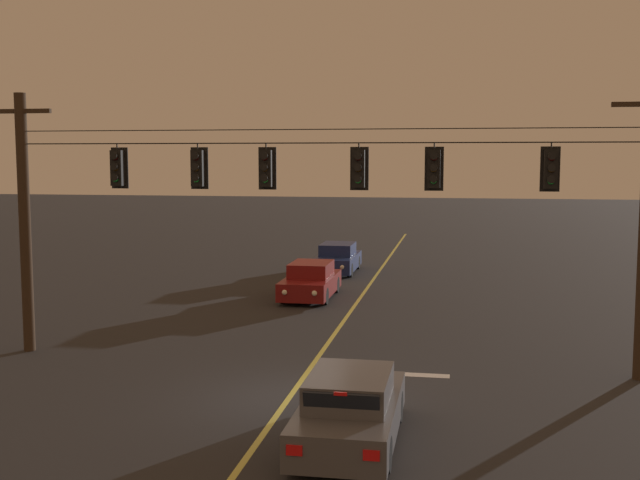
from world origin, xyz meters
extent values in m
plane|color=#28282B|center=(0.00, 0.00, 0.00)|extent=(180.00, 180.00, 0.00)
cube|color=#D1C64C|center=(0.00, 9.11, 0.00)|extent=(0.14, 60.00, 0.01)
cube|color=silver|center=(1.90, 2.51, 0.00)|extent=(3.40, 0.36, 0.01)
cylinder|color=#38281C|center=(-8.23, 3.11, 3.63)|extent=(0.32, 0.32, 7.25)
cube|color=#38281C|center=(-8.23, 3.11, 6.75)|extent=(1.80, 0.12, 0.12)
cylinder|color=slate|center=(-8.23, 3.11, 6.40)|extent=(0.12, 0.12, 0.18)
cylinder|color=black|center=(0.00, 3.11, 5.85)|extent=(16.46, 0.03, 0.03)
cylinder|color=black|center=(0.00, 3.11, 6.20)|extent=(16.46, 0.02, 0.02)
cylinder|color=black|center=(-5.42, 3.11, 5.76)|extent=(0.04, 0.04, 0.18)
cube|color=black|center=(-5.42, 3.11, 5.19)|extent=(0.32, 0.26, 0.96)
cube|color=black|center=(-5.42, 3.25, 5.19)|extent=(0.48, 0.03, 1.12)
sphere|color=#380A0A|center=(-5.42, 2.95, 5.48)|extent=(0.17, 0.17, 0.17)
cylinder|color=black|center=(-5.42, 2.91, 5.52)|extent=(0.20, 0.10, 0.20)
sphere|color=#3D280A|center=(-5.42, 2.95, 5.19)|extent=(0.17, 0.17, 0.17)
cylinder|color=black|center=(-5.42, 2.91, 5.23)|extent=(0.20, 0.10, 0.20)
sphere|color=#1ED83F|center=(-5.42, 2.95, 4.90)|extent=(0.17, 0.17, 0.17)
cylinder|color=black|center=(-5.42, 2.91, 4.95)|extent=(0.20, 0.10, 0.20)
cylinder|color=black|center=(-3.14, 3.11, 5.76)|extent=(0.04, 0.04, 0.18)
cube|color=black|center=(-3.14, 3.11, 5.19)|extent=(0.32, 0.26, 0.96)
cube|color=black|center=(-3.14, 3.25, 5.19)|extent=(0.48, 0.03, 1.12)
sphere|color=#380A0A|center=(-3.14, 2.95, 5.48)|extent=(0.17, 0.17, 0.17)
cylinder|color=black|center=(-3.14, 2.91, 5.52)|extent=(0.20, 0.10, 0.20)
sphere|color=#3D280A|center=(-3.14, 2.95, 5.19)|extent=(0.17, 0.17, 0.17)
cylinder|color=black|center=(-3.14, 2.91, 5.23)|extent=(0.20, 0.10, 0.20)
sphere|color=#1ED83F|center=(-3.14, 2.95, 4.90)|extent=(0.17, 0.17, 0.17)
cylinder|color=black|center=(-3.14, 2.91, 4.95)|extent=(0.20, 0.10, 0.20)
cylinder|color=black|center=(-1.26, 3.11, 5.76)|extent=(0.04, 0.04, 0.18)
cube|color=black|center=(-1.26, 3.11, 5.19)|extent=(0.32, 0.26, 0.96)
cube|color=black|center=(-1.26, 3.25, 5.19)|extent=(0.48, 0.03, 1.12)
sphere|color=#380A0A|center=(-1.26, 2.95, 5.48)|extent=(0.17, 0.17, 0.17)
cylinder|color=black|center=(-1.26, 2.91, 5.52)|extent=(0.20, 0.10, 0.20)
sphere|color=#3D280A|center=(-1.26, 2.95, 5.19)|extent=(0.17, 0.17, 0.17)
cylinder|color=black|center=(-1.26, 2.91, 5.23)|extent=(0.20, 0.10, 0.20)
sphere|color=#1ED83F|center=(-1.26, 2.95, 4.90)|extent=(0.17, 0.17, 0.17)
cylinder|color=black|center=(-1.26, 2.91, 4.95)|extent=(0.20, 0.10, 0.20)
cylinder|color=black|center=(1.19, 3.11, 5.76)|extent=(0.04, 0.04, 0.18)
cube|color=black|center=(1.19, 3.11, 5.19)|extent=(0.32, 0.26, 0.96)
cube|color=black|center=(1.19, 3.25, 5.19)|extent=(0.48, 0.03, 1.12)
sphere|color=#380A0A|center=(1.19, 2.95, 5.48)|extent=(0.17, 0.17, 0.17)
cylinder|color=black|center=(1.19, 2.91, 5.52)|extent=(0.20, 0.10, 0.20)
sphere|color=#3D280A|center=(1.19, 2.95, 5.19)|extent=(0.17, 0.17, 0.17)
cylinder|color=black|center=(1.19, 2.91, 5.23)|extent=(0.20, 0.10, 0.20)
sphere|color=#1ED83F|center=(1.19, 2.95, 4.90)|extent=(0.17, 0.17, 0.17)
cylinder|color=black|center=(1.19, 2.91, 4.95)|extent=(0.20, 0.10, 0.20)
cylinder|color=black|center=(3.11, 3.11, 5.76)|extent=(0.04, 0.04, 0.18)
cube|color=black|center=(3.11, 3.11, 5.19)|extent=(0.32, 0.26, 0.96)
cube|color=black|center=(3.11, 3.25, 5.19)|extent=(0.48, 0.03, 1.12)
sphere|color=#380A0A|center=(3.11, 2.95, 5.48)|extent=(0.17, 0.17, 0.17)
cylinder|color=black|center=(3.11, 2.91, 5.52)|extent=(0.20, 0.10, 0.20)
sphere|color=#3D280A|center=(3.11, 2.95, 5.19)|extent=(0.17, 0.17, 0.17)
cylinder|color=black|center=(3.11, 2.91, 5.23)|extent=(0.20, 0.10, 0.20)
sphere|color=#1ED83F|center=(3.11, 2.95, 4.90)|extent=(0.17, 0.17, 0.17)
cylinder|color=black|center=(3.11, 2.91, 4.95)|extent=(0.20, 0.10, 0.20)
cylinder|color=black|center=(5.96, 3.11, 5.76)|extent=(0.04, 0.04, 0.18)
cube|color=black|center=(5.96, 3.11, 5.19)|extent=(0.32, 0.26, 0.96)
cube|color=black|center=(5.96, 3.25, 5.19)|extent=(0.48, 0.03, 1.12)
sphere|color=#380A0A|center=(5.96, 2.95, 5.48)|extent=(0.17, 0.17, 0.17)
cylinder|color=black|center=(5.96, 2.91, 5.52)|extent=(0.20, 0.10, 0.20)
sphere|color=#3D280A|center=(5.96, 2.95, 5.19)|extent=(0.17, 0.17, 0.17)
cylinder|color=black|center=(5.96, 2.91, 5.23)|extent=(0.20, 0.10, 0.20)
sphere|color=#1ED83F|center=(5.96, 2.95, 4.90)|extent=(0.17, 0.17, 0.17)
cylinder|color=black|center=(5.96, 2.91, 4.95)|extent=(0.20, 0.10, 0.20)
cube|color=#4C4C51|center=(1.76, -2.43, 0.51)|extent=(1.80, 4.30, 0.68)
cube|color=#4C4C51|center=(1.76, -2.55, 1.12)|extent=(1.51, 2.15, 0.54)
cube|color=black|center=(1.76, -1.61, 1.12)|extent=(1.40, 0.21, 0.48)
cube|color=black|center=(1.76, -3.61, 1.12)|extent=(1.37, 0.18, 0.46)
cylinder|color=black|center=(0.97, -1.10, 0.32)|extent=(0.22, 0.64, 0.64)
cylinder|color=black|center=(2.55, -1.10, 0.32)|extent=(0.22, 0.64, 0.64)
cylinder|color=black|center=(0.97, -3.76, 0.32)|extent=(0.22, 0.64, 0.64)
cylinder|color=black|center=(2.55, -3.76, 0.32)|extent=(0.22, 0.64, 0.64)
cube|color=red|center=(1.11, -4.59, 0.61)|extent=(0.28, 0.03, 0.18)
cube|color=red|center=(2.41, -4.59, 0.61)|extent=(0.28, 0.03, 0.18)
cube|color=red|center=(1.76, -3.72, 1.35)|extent=(0.24, 0.04, 0.06)
cube|color=maroon|center=(-1.93, 12.79, 0.51)|extent=(1.80, 4.30, 0.68)
cube|color=maroon|center=(-1.93, 12.91, 1.12)|extent=(1.51, 2.15, 0.54)
cube|color=black|center=(-1.93, 11.98, 1.12)|extent=(1.40, 0.21, 0.48)
cube|color=black|center=(-1.93, 13.97, 1.12)|extent=(1.37, 0.18, 0.46)
cylinder|color=black|center=(-1.14, 11.46, 0.32)|extent=(0.22, 0.64, 0.64)
cylinder|color=black|center=(-2.72, 11.46, 0.32)|extent=(0.22, 0.64, 0.64)
cylinder|color=black|center=(-1.14, 14.13, 0.32)|extent=(0.22, 0.64, 0.64)
cylinder|color=black|center=(-2.72, 14.13, 0.32)|extent=(0.22, 0.64, 0.64)
sphere|color=white|center=(-1.37, 10.62, 0.57)|extent=(0.20, 0.20, 0.20)
sphere|color=white|center=(-2.49, 10.62, 0.57)|extent=(0.20, 0.20, 0.20)
cube|color=navy|center=(-1.93, 19.66, 0.51)|extent=(1.80, 4.30, 0.68)
cube|color=navy|center=(-1.93, 19.78, 1.12)|extent=(1.51, 2.15, 0.54)
cube|color=black|center=(-1.93, 18.85, 1.12)|extent=(1.40, 0.21, 0.48)
cube|color=black|center=(-1.93, 20.85, 1.12)|extent=(1.37, 0.18, 0.46)
cylinder|color=black|center=(-1.14, 18.33, 0.32)|extent=(0.22, 0.64, 0.64)
cylinder|color=black|center=(-2.73, 18.33, 0.32)|extent=(0.22, 0.64, 0.64)
cylinder|color=black|center=(-1.14, 21.00, 0.32)|extent=(0.22, 0.64, 0.64)
cylinder|color=black|center=(-2.73, 21.00, 0.32)|extent=(0.22, 0.64, 0.64)
sphere|color=white|center=(-1.38, 17.49, 0.57)|extent=(0.20, 0.20, 0.20)
sphere|color=white|center=(-2.49, 17.49, 0.57)|extent=(0.20, 0.20, 0.20)
camera|label=1|loc=(3.76, -16.95, 5.48)|focal=43.97mm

